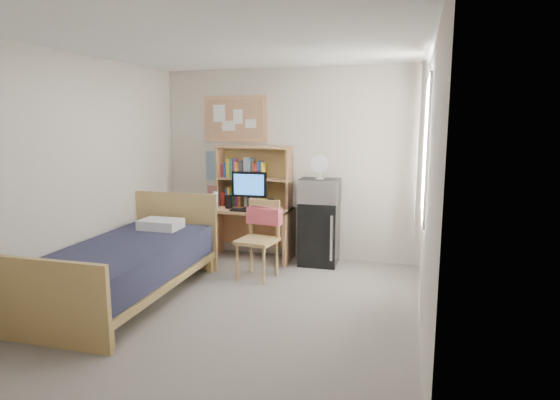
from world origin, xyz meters
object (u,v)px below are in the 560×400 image
(mini_fridge, at_px, (319,233))
(bed, at_px, (127,272))
(microwave, at_px, (320,191))
(speaker_left, at_px, (229,202))
(desk_fan, at_px, (320,168))
(speaker_right, at_px, (271,205))
(bulletin_board, at_px, (235,119))
(desk, at_px, (251,234))
(desk_chair, at_px, (257,240))
(monitor, at_px, (249,191))

(mini_fridge, relative_size, bed, 0.38)
(bed, height_order, microwave, microwave)
(speaker_left, height_order, desk_fan, desk_fan)
(speaker_right, xyz_separation_m, desk_fan, (0.65, 0.07, 0.50))
(bulletin_board, distance_m, desk_fan, 1.45)
(speaker_left, bearing_deg, desk, 11.31)
(bed, bearing_deg, speaker_left, 73.47)
(mini_fridge, xyz_separation_m, desk_fan, (0.00, -0.02, 0.87))
(mini_fridge, xyz_separation_m, microwave, (0.00, -0.02, 0.57))
(bulletin_board, bearing_deg, speaker_left, -86.39)
(desk, xyz_separation_m, microwave, (0.95, 0.01, 0.64))
(mini_fridge, bearing_deg, desk_chair, -129.16)
(desk, xyz_separation_m, speaker_left, (-0.30, -0.06, 0.44))
(desk, distance_m, microwave, 1.15)
(microwave, bearing_deg, speaker_left, -178.31)
(monitor, height_order, microwave, monitor)
(mini_fridge, distance_m, bed, 2.51)
(bulletin_board, xyz_separation_m, monitor, (0.32, -0.35, -0.96))
(desk_fan, bearing_deg, speaker_right, -175.55)
(microwave, distance_m, desk_fan, 0.29)
(desk_fan, bearing_deg, mini_fridge, 90.00)
(bulletin_board, xyz_separation_m, desk, (0.32, -0.29, -1.57))
(bulletin_board, distance_m, microwave, 1.60)
(monitor, xyz_separation_m, speaker_left, (-0.30, -0.00, -0.17))
(mini_fridge, height_order, monitor, monitor)
(bulletin_board, relative_size, bed, 0.43)
(desk, relative_size, speaker_left, 6.23)
(desk_chair, height_order, mini_fridge, desk_chair)
(speaker_right, bearing_deg, bed, -122.39)
(mini_fridge, relative_size, speaker_left, 4.64)
(bulletin_board, relative_size, mini_fridge, 1.12)
(bulletin_board, xyz_separation_m, speaker_right, (0.62, -0.34, -1.13))
(desk_chair, distance_m, desk_fan, 1.27)
(mini_fridge, bearing_deg, desk, -179.77)
(bulletin_board, relative_size, speaker_right, 5.90)
(desk, bearing_deg, desk_fan, 0.36)
(bulletin_board, height_order, mini_fridge, bulletin_board)
(bed, relative_size, speaker_left, 12.09)
(speaker_left, distance_m, microwave, 1.27)
(desk_chair, bearing_deg, speaker_right, 102.29)
(desk_chair, height_order, bed, desk_chair)
(bulletin_board, bearing_deg, monitor, -47.10)
(desk_fan, bearing_deg, desk_chair, -129.90)
(mini_fridge, bearing_deg, bed, -135.32)
(bulletin_board, relative_size, microwave, 1.79)
(microwave, bearing_deg, speaker_right, -175.55)
(desk, distance_m, mini_fridge, 0.95)
(desk, bearing_deg, bed, -113.95)
(desk, height_order, desk_fan, desk_fan)
(speaker_left, relative_size, speaker_right, 1.14)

